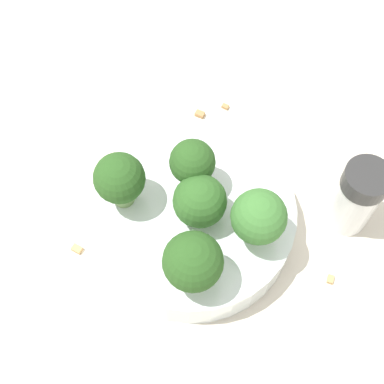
% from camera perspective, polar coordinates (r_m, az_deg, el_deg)
% --- Properties ---
extents(ground_plane, '(3.00, 3.00, 0.00)m').
position_cam_1_polar(ground_plane, '(0.51, 0.00, -3.65)').
color(ground_plane, beige).
extents(bowl, '(0.19, 0.19, 0.04)m').
position_cam_1_polar(bowl, '(0.50, 0.00, -2.74)').
color(bowl, silver).
rests_on(bowl, ground_plane).
extents(broccoli_floret_0, '(0.05, 0.05, 0.06)m').
position_cam_1_polar(broccoli_floret_0, '(0.44, 7.12, -2.73)').
color(broccoli_floret_0, '#84AD66').
rests_on(broccoli_floret_0, bowl).
extents(broccoli_floret_1, '(0.05, 0.05, 0.05)m').
position_cam_1_polar(broccoli_floret_1, '(0.45, 0.93, -0.96)').
color(broccoli_floret_1, '#7A9E5B').
rests_on(broccoli_floret_1, bowl).
extents(broccoli_floret_2, '(0.04, 0.04, 0.06)m').
position_cam_1_polar(broccoli_floret_2, '(0.46, 0.04, 3.06)').
color(broccoli_floret_2, '#7A9E5B').
rests_on(broccoli_floret_2, bowl).
extents(broccoli_floret_3, '(0.05, 0.05, 0.06)m').
position_cam_1_polar(broccoli_floret_3, '(0.42, 0.10, -7.51)').
color(broccoli_floret_3, '#7A9E5B').
rests_on(broccoli_floret_3, bowl).
extents(broccoli_floret_4, '(0.04, 0.04, 0.06)m').
position_cam_1_polar(broccoli_floret_4, '(0.46, -7.72, 1.32)').
color(broccoli_floret_4, '#7A9E5B').
rests_on(broccoli_floret_4, bowl).
extents(pepper_shaker, '(0.04, 0.04, 0.08)m').
position_cam_1_polar(pepper_shaker, '(0.50, 17.14, -0.56)').
color(pepper_shaker, silver).
rests_on(pepper_shaker, ground_plane).
extents(almond_crumb_0, '(0.01, 0.01, 0.01)m').
position_cam_1_polar(almond_crumb_0, '(0.51, 14.60, -8.94)').
color(almond_crumb_0, tan).
rests_on(almond_crumb_0, ground_plane).
extents(almond_crumb_2, '(0.01, 0.01, 0.01)m').
position_cam_1_polar(almond_crumb_2, '(0.51, -12.21, -5.86)').
color(almond_crumb_2, tan).
rests_on(almond_crumb_2, ground_plane).
extents(almond_crumb_3, '(0.01, 0.01, 0.01)m').
position_cam_1_polar(almond_crumb_3, '(0.59, 3.58, 9.18)').
color(almond_crumb_3, '#AD7F4C').
rests_on(almond_crumb_3, ground_plane).
extents(almond_crumb_4, '(0.01, 0.01, 0.01)m').
position_cam_1_polar(almond_crumb_4, '(0.58, 0.85, 8.45)').
color(almond_crumb_4, '#AD7F4C').
rests_on(almond_crumb_4, ground_plane).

